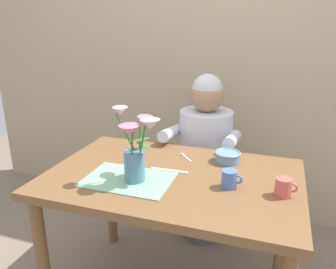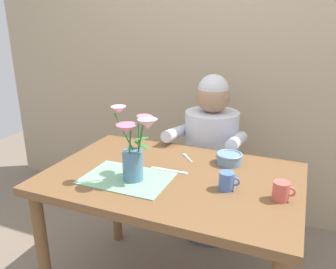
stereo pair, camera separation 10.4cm
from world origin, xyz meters
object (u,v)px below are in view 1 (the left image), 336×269
object	(u,v)px
flower_vase	(136,147)
coffee_cup	(284,187)
ceramic_mug	(229,179)
seated_person	(205,161)
dinner_knife	(169,170)
ceramic_bowl	(228,156)

from	to	relation	value
flower_vase	coffee_cup	size ratio (longest dim) A/B	3.76
ceramic_mug	seated_person	bearing A→B (deg)	110.95
seated_person	dinner_knife	distance (m)	0.62
flower_vase	dinner_knife	distance (m)	0.25
flower_vase	seated_person	bearing A→B (deg)	78.35
ceramic_bowl	ceramic_mug	bearing A→B (deg)	-79.38
dinner_knife	coffee_cup	bearing A→B (deg)	-9.85
ceramic_mug	coffee_cup	bearing A→B (deg)	-1.42
ceramic_bowl	dinner_knife	world-z (taller)	ceramic_bowl
flower_vase	dinner_knife	xyz separation A→B (m)	(0.10, 0.15, -0.16)
seated_person	coffee_cup	size ratio (longest dim) A/B	12.20
flower_vase	dinner_knife	world-z (taller)	flower_vase
seated_person	dinner_knife	world-z (taller)	seated_person
ceramic_bowl	flower_vase	bearing A→B (deg)	-134.89
ceramic_mug	coffee_cup	distance (m)	0.23
ceramic_bowl	coffee_cup	distance (m)	0.40
seated_person	flower_vase	xyz separation A→B (m)	(-0.15, -0.74, 0.34)
dinner_knife	ceramic_bowl	bearing A→B (deg)	38.01
seated_person	ceramic_mug	distance (m)	0.75
ceramic_bowl	dinner_knife	size ratio (longest dim) A/B	0.72
ceramic_bowl	dinner_knife	xyz separation A→B (m)	(-0.25, -0.20, -0.03)
flower_vase	ceramic_bowl	world-z (taller)	flower_vase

